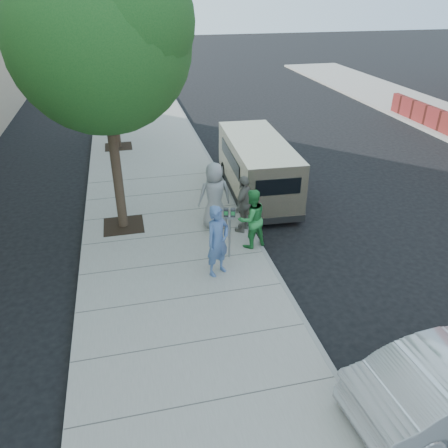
{
  "coord_description": "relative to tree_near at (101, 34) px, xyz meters",
  "views": [
    {
      "loc": [
        -1.96,
        -9.68,
        6.63
      ],
      "look_at": [
        0.32,
        0.1,
        1.1
      ],
      "focal_mm": 35.0,
      "sensor_mm": 36.0,
      "label": 1
    }
  ],
  "objects": [
    {
      "name": "ground",
      "position": [
        2.25,
        -2.4,
        -5.55
      ],
      "size": [
        120.0,
        120.0,
        0.0
      ],
      "primitive_type": "plane",
      "color": "black",
      "rests_on": "ground"
    },
    {
      "name": "sidewalk",
      "position": [
        1.25,
        -2.4,
        -5.47
      ],
      "size": [
        5.0,
        60.0,
        0.15
      ],
      "primitive_type": "cube",
      "color": "gray",
      "rests_on": "ground"
    },
    {
      "name": "curb_face",
      "position": [
        3.69,
        -2.4,
        -5.47
      ],
      "size": [
        0.12,
        60.0,
        0.16
      ],
      "primitive_type": "cube",
      "color": "gray",
      "rests_on": "ground"
    },
    {
      "name": "tree_near",
      "position": [
        0.0,
        0.0,
        0.0
      ],
      "size": [
        4.62,
        4.6,
        7.53
      ],
      "color": "black",
      "rests_on": "sidewalk"
    },
    {
      "name": "tree_far",
      "position": [
        -0.0,
        7.6,
        -0.66
      ],
      "size": [
        3.92,
        3.8,
        6.49
      ],
      "color": "black",
      "rests_on": "sidewalk"
    },
    {
      "name": "parking_meter",
      "position": [
        2.69,
        -2.43,
        -4.34
      ],
      "size": [
        0.32,
        0.19,
        1.46
      ],
      "rotation": [
        0.0,
        0.0,
        -0.29
      ],
      "color": "gray",
      "rests_on": "sidewalk"
    },
    {
      "name": "van",
      "position": [
        4.64,
        1.54,
        -4.47
      ],
      "size": [
        2.09,
        5.55,
        2.02
      ],
      "rotation": [
        0.0,
        0.0,
        -0.05
      ],
      "color": "beige",
      "rests_on": "ground"
    },
    {
      "name": "person_officer",
      "position": [
        2.23,
        -3.09,
        -4.46
      ],
      "size": [
        0.82,
        0.74,
        1.88
      ],
      "primitive_type": "imported",
      "rotation": [
        0.0,
        0.0,
        0.54
      ],
      "color": "#4B69A0",
      "rests_on": "sidewalk"
    },
    {
      "name": "person_green_shirt",
      "position": [
        3.42,
        -2.01,
        -4.54
      ],
      "size": [
        0.97,
        0.84,
        1.71
      ],
      "primitive_type": "imported",
      "rotation": [
        0.0,
        0.0,
        3.41
      ],
      "color": "green",
      "rests_on": "sidewalk"
    },
    {
      "name": "person_gray_shirt",
      "position": [
        2.68,
        -0.64,
        -4.39
      ],
      "size": [
        1.0,
        0.66,
        2.01
      ],
      "primitive_type": "imported",
      "rotation": [
        0.0,
        0.0,
        3.17
      ],
      "color": "gray",
      "rests_on": "sidewalk"
    },
    {
      "name": "person_striped_polo",
      "position": [
        3.45,
        -1.1,
        -4.52
      ],
      "size": [
        0.97,
        1.07,
        1.75
      ],
      "primitive_type": "imported",
      "rotation": [
        0.0,
        0.0,
        4.04
      ],
      "color": "slate",
      "rests_on": "sidewalk"
    }
  ]
}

